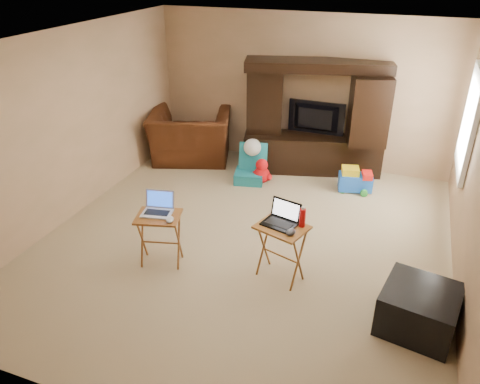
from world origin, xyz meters
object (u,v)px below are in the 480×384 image
at_px(television, 315,119).
at_px(tray_table_right, 281,252).
at_px(ottoman, 419,309).
at_px(mouse_right, 291,232).
at_px(plush_toy, 262,171).
at_px(water_bottle, 302,218).
at_px(tray_table_left, 160,239).
at_px(mouse_left, 170,220).
at_px(push_toy, 355,179).
at_px(laptop_right, 279,215).
at_px(child_rocker, 249,164).
at_px(laptop_left, 156,205).
at_px(recliner, 191,136).
at_px(entertainment_center, 314,118).

bearing_deg(television, tray_table_right, 97.44).
distance_m(ottoman, mouse_right, 1.46).
height_order(plush_toy, ottoman, ottoman).
xyz_separation_m(ottoman, water_bottle, (-1.29, 0.37, 0.56)).
relative_size(tray_table_left, mouse_left, 4.92).
bearing_deg(push_toy, laptop_right, -115.48).
relative_size(child_rocker, tray_table_right, 0.89).
xyz_separation_m(child_rocker, laptop_left, (-0.27, -2.42, 0.47)).
bearing_deg(television, water_bottle, 101.34).
bearing_deg(recliner, water_bottle, 116.72).
bearing_deg(laptop_right, child_rocker, 131.57).
height_order(plush_toy, laptop_right, laptop_right).
bearing_deg(tray_table_left, push_toy, 40.38).
relative_size(entertainment_center, tray_table_right, 3.30).
relative_size(television, laptop_right, 2.62).
distance_m(entertainment_center, mouse_right, 3.18).
bearing_deg(push_toy, tray_table_right, -114.50).
relative_size(mouse_right, water_bottle, 0.66).
bearing_deg(ottoman, entertainment_center, 118.88).
bearing_deg(mouse_left, laptop_right, 14.83).
bearing_deg(water_bottle, laptop_right, -165.96).
relative_size(child_rocker, water_bottle, 2.88).
distance_m(recliner, mouse_right, 3.82).
relative_size(child_rocker, laptop_right, 1.69).
xyz_separation_m(laptop_right, water_bottle, (0.24, 0.06, -0.02)).
xyz_separation_m(tray_table_right, laptop_left, (-1.43, -0.19, 0.43)).
relative_size(entertainment_center, plush_toy, 5.49).
distance_m(television, ottoman, 3.89).
relative_size(television, tray_table_right, 1.37).
distance_m(child_rocker, tray_table_right, 2.52).
bearing_deg(tray_table_right, laptop_right, 171.38).
height_order(child_rocker, plush_toy, child_rocker).
bearing_deg(mouse_right, water_bottle, 70.71).
xyz_separation_m(tray_table_right, water_bottle, (0.20, 0.08, 0.45)).
bearing_deg(laptop_right, water_bottle, 28.66).
distance_m(television, laptop_left, 3.46).
distance_m(plush_toy, tray_table_right, 2.46).
relative_size(recliner, child_rocker, 2.25).
bearing_deg(push_toy, water_bottle, -110.23).
xyz_separation_m(tray_table_right, mouse_right, (0.13, -0.12, 0.37)).
height_order(tray_table_left, mouse_left, mouse_left).
relative_size(plush_toy, ottoman, 0.59).
bearing_deg(plush_toy, ottoman, -46.07).
xyz_separation_m(entertainment_center, laptop_left, (-1.10, -3.21, -0.15)).
bearing_deg(push_toy, entertainment_center, 133.60).
relative_size(tray_table_right, laptop_right, 1.91).
relative_size(television, plush_toy, 2.28).
bearing_deg(tray_table_left, laptop_right, -4.77).
xyz_separation_m(push_toy, water_bottle, (-0.28, -2.41, 0.59)).
xyz_separation_m(laptop_left, laptop_right, (1.39, 0.21, 0.03)).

